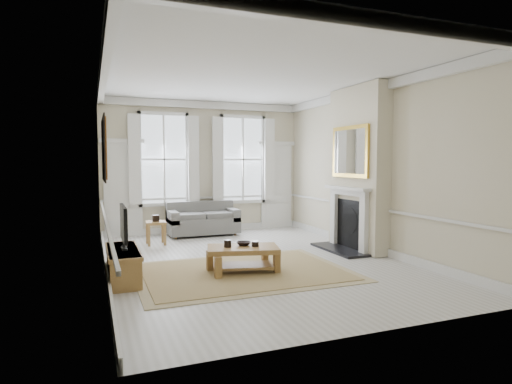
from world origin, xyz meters
name	(u,v)px	position (x,y,z in m)	size (l,w,h in m)	color
floor	(253,261)	(0.00, 0.00, 0.00)	(7.20, 7.20, 0.00)	#B7B5AD
ceiling	(253,75)	(0.00, 0.00, 3.40)	(7.20, 7.20, 0.00)	white
back_wall	(204,167)	(0.00, 3.60, 1.70)	(5.20, 5.20, 0.00)	beige
left_wall	(102,171)	(-2.60, 0.00, 1.70)	(7.20, 7.20, 0.00)	beige
right_wall	(371,169)	(2.60, 0.00, 1.70)	(7.20, 7.20, 0.00)	beige
window_left	(164,159)	(-1.05, 3.55, 1.90)	(1.26, 0.20, 2.20)	#B2BCC6
window_right	(243,159)	(1.05, 3.55, 1.90)	(1.26, 0.20, 2.20)	#B2BCC6
door_left	(123,190)	(-2.05, 3.56, 1.15)	(0.90, 0.08, 2.30)	silver
door_right	(276,186)	(2.05, 3.56, 1.15)	(0.90, 0.08, 2.30)	silver
painting	(104,150)	(-2.56, 0.30, 2.05)	(0.05, 1.66, 1.06)	#BD7720
chimney_breast	(358,169)	(2.43, 0.20, 1.70)	(0.35, 1.70, 3.38)	beige
hearth	(339,250)	(2.00, 0.20, 0.03)	(0.55, 1.50, 0.05)	black
fireplace	(348,215)	(2.20, 0.20, 0.73)	(0.21, 1.45, 1.33)	silver
mirror	(350,152)	(2.21, 0.20, 2.05)	(0.06, 1.26, 1.06)	gold
sofa	(203,221)	(-0.18, 3.11, 0.35)	(1.73, 0.84, 0.83)	slate
side_table	(156,226)	(-1.46, 2.25, 0.41)	(0.44, 0.44, 0.52)	brown
rug	(243,272)	(-0.44, -0.72, 0.01)	(3.50, 2.60, 0.02)	tan
coffee_table	(243,251)	(-0.44, -0.72, 0.36)	(1.29, 0.94, 0.44)	brown
ceramic_pot_a	(228,244)	(-0.69, -0.67, 0.50)	(0.12, 0.12, 0.12)	black
ceramic_pot_b	(255,244)	(-0.24, -0.77, 0.48)	(0.12, 0.12, 0.09)	black
bowl	(244,244)	(-0.39, -0.62, 0.47)	(0.25, 0.25, 0.06)	black
tv_stand	(123,265)	(-2.34, -0.48, 0.24)	(0.44, 1.37, 0.49)	brown
tv	(124,224)	(-2.32, -0.48, 0.88)	(0.08, 0.90, 0.68)	black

